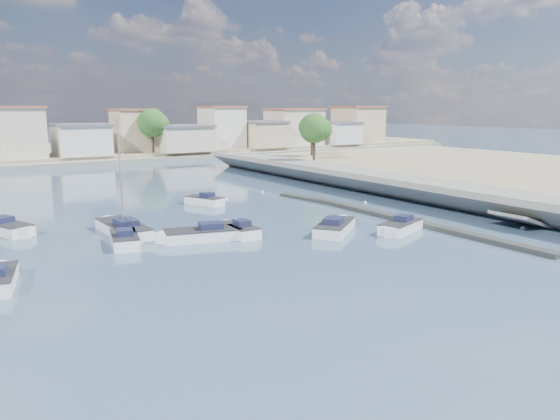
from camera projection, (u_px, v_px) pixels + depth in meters
name	position (u px, v px, depth m)	size (l,w,h in m)	color
ground	(189.00, 187.00, 66.86)	(400.00, 400.00, 0.00)	#304961
seawall_walkway	(470.00, 196.00, 54.32)	(5.00, 90.00, 1.80)	slate
breakwater	(387.00, 216.00, 48.00)	(2.00, 31.02, 0.35)	black
far_shore_land	(84.00, 152.00, 109.59)	(160.00, 40.00, 1.40)	gray
far_shore_quay	(114.00, 162.00, 92.34)	(160.00, 2.50, 0.80)	slate
far_town	(161.00, 132.00, 102.09)	(113.01, 12.80, 8.35)	beige
shore_trees	(166.00, 127.00, 93.32)	(74.56, 38.32, 7.92)	#38281E
motorboat_a	(238.00, 230.00, 41.68)	(1.82, 4.67, 1.48)	white
motorboat_b	(124.00, 239.00, 38.75)	(2.64, 4.90, 1.48)	white
motorboat_c	(199.00, 235.00, 39.98)	(6.36, 3.53, 1.48)	white
motorboat_d	(399.00, 228.00, 42.47)	(5.06, 3.28, 1.48)	white
motorboat_f	(203.00, 201.00, 54.51)	(3.09, 4.46, 1.48)	white
motorboat_g	(9.00, 229.00, 42.06)	(3.58, 5.56, 1.48)	white
motorboat_h	(336.00, 227.00, 42.72)	(5.61, 5.05, 1.48)	white
sailboat	(122.00, 228.00, 42.20)	(2.59, 7.54, 9.00)	white
mooring_buoys	(372.00, 213.00, 50.04)	(13.89, 37.02, 0.31)	white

